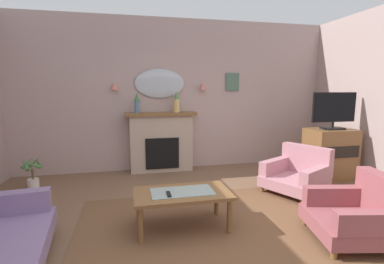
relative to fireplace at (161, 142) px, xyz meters
The scene contains 17 objects.
floor 2.82m from the fireplace, 82.69° to the right, with size 7.24×6.81×0.10m, color brown.
wall_back 1.00m from the fireplace, 32.31° to the left, with size 7.24×0.10×2.96m, color #B29993.
patterned_rug 2.62m from the fireplace, 82.12° to the right, with size 3.20×2.40×0.01m, color brown.
fireplace is the anchor object (origin of this frame).
mantel_vase_right 0.90m from the fireplace, behind, with size 0.10×0.10×0.38m.
mantel_vase_left 0.83m from the fireplace, ahead, with size 0.13×0.13×0.41m.
wall_mirror 1.15m from the fireplace, 90.00° to the left, with size 0.96×0.06×0.56m, color #B2BCC6.
wall_sconce_left 1.38m from the fireplace, behind, with size 0.14×0.14×0.14m, color #D17066.
wall_sconce_right 1.38m from the fireplace, ahead, with size 0.14×0.14×0.14m, color #D17066.
framed_picture 1.91m from the fireplace, ahead, with size 0.28×0.03×0.36m, color #4C6B56.
coffee_table 2.39m from the fireplace, 90.67° to the right, with size 1.10×0.60×0.45m.
tv_remote 2.47m from the fireplace, 94.52° to the right, with size 0.04×0.16×0.02m, color black.
armchair_beside_couch 2.55m from the fireplace, 39.67° to the right, with size 1.10×1.09×0.71m.
armchair_by_coffee_table 3.54m from the fireplace, 60.04° to the right, with size 0.96×0.95×0.71m.
tv_cabinet 3.13m from the fireplace, 20.72° to the right, with size 0.80×0.57×0.90m.
tv_flatscreen 3.20m from the fireplace, 21.08° to the right, with size 0.84×0.24×0.65m.
potted_plant_small_fern 2.26m from the fireplace, 166.34° to the right, with size 0.34×0.35×0.53m.
Camera 1 is at (-0.94, -2.70, 1.62)m, focal length 26.48 mm.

